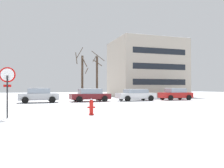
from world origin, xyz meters
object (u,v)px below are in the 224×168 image
at_px(parked_car_white, 136,95).
at_px(fire_hydrant, 91,107).
at_px(stop_sign, 7,82).
at_px(parked_car_silver, 39,95).
at_px(parked_car_maroon, 90,95).
at_px(parked_car_red, 175,94).

bearing_deg(parked_car_white, fire_hydrant, -124.00).
bearing_deg(stop_sign, parked_car_silver, 82.66).
bearing_deg(parked_car_maroon, fire_hydrant, -102.27).
xyz_separation_m(parked_car_silver, parked_car_maroon, (5.38, 0.23, -0.03)).
bearing_deg(stop_sign, parked_car_red, 34.21).
xyz_separation_m(stop_sign, parked_car_white, (12.31, 11.98, -1.07)).
height_order(parked_car_silver, parked_car_maroon, parked_car_silver).
bearing_deg(parked_car_maroon, parked_car_white, -2.76).
relative_size(parked_car_silver, parked_car_red, 0.97).
height_order(parked_car_maroon, parked_car_white, parked_car_maroon).
relative_size(fire_hydrant, parked_car_maroon, 0.21).
distance_m(stop_sign, parked_car_white, 17.22).
bearing_deg(parked_car_silver, stop_sign, -97.34).
bearing_deg(parked_car_red, parked_car_silver, -179.94).
relative_size(parked_car_white, parked_car_red, 1.11).
distance_m(parked_car_white, parked_car_red, 5.38).
relative_size(fire_hydrant, parked_car_silver, 0.23).
height_order(stop_sign, parked_car_maroon, stop_sign).
distance_m(parked_car_silver, parked_car_white, 10.77).
relative_size(parked_car_silver, parked_car_white, 0.87).
distance_m(fire_hydrant, parked_car_silver, 12.25).
bearing_deg(parked_car_silver, parked_car_white, -0.14).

